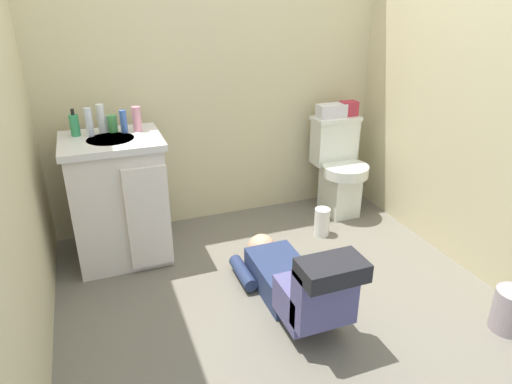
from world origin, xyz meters
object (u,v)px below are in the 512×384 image
at_px(bottle_blue, 124,121).
at_px(toilet, 339,168).
at_px(bottle_clear, 89,122).
at_px(person_plumber, 295,281).
at_px(vanity_cabinet, 119,198).
at_px(paper_towel_roll, 322,222).
at_px(tissue_box, 331,111).
at_px(trash_can, 510,310).
at_px(bottle_green, 113,124).
at_px(toiletry_bag, 349,108).
at_px(bottle_white, 101,118).
at_px(faucet, 107,124).
at_px(soap_dispenser, 75,125).
at_px(bottle_pink, 137,119).

bearing_deg(bottle_blue, toilet, 0.35).
bearing_deg(bottle_clear, toilet, 0.49).
bearing_deg(person_plumber, vanity_cabinet, 132.17).
bearing_deg(paper_towel_roll, tissue_box, 58.12).
relative_size(trash_can, paper_towel_roll, 1.13).
bearing_deg(bottle_clear, person_plumber, -46.86).
bearing_deg(toilet, bottle_green, 179.04).
relative_size(toiletry_bag, paper_towel_roll, 0.60).
distance_m(toiletry_bag, bottle_green, 1.74).
height_order(person_plumber, trash_can, person_plumber).
bearing_deg(bottle_green, tissue_box, 2.27).
bearing_deg(person_plumber, toiletry_bag, 49.22).
xyz_separation_m(tissue_box, bottle_blue, (-1.53, -0.10, 0.09)).
bearing_deg(bottle_white, person_plumber, -50.76).
bearing_deg(faucet, vanity_cabinet, -88.69).
height_order(faucet, trash_can, faucet).
xyz_separation_m(toilet, vanity_cabinet, (-1.66, -0.10, 0.05)).
height_order(faucet, person_plumber, faucet).
xyz_separation_m(bottle_clear, paper_towel_roll, (1.47, -0.30, -0.80)).
bearing_deg(bottle_green, faucet, 151.86).
bearing_deg(trash_can, soap_dispenser, 141.47).
distance_m(bottle_green, trash_can, 2.50).
height_order(toilet, faucet, faucet).
height_order(faucet, bottle_green, bottle_green).
xyz_separation_m(toilet, person_plumber, (-0.84, -1.01, -0.19)).
bearing_deg(toilet, trash_can, -85.08).
bearing_deg(vanity_cabinet, bottle_white, 103.94).
relative_size(faucet, toiletry_bag, 0.81).
bearing_deg(bottle_white, bottle_blue, -21.13).
bearing_deg(soap_dispenser, bottle_green, 0.93).
xyz_separation_m(tissue_box, bottle_white, (-1.65, -0.05, 0.11)).
distance_m(trash_can, paper_towel_roll, 1.32).
relative_size(vanity_cabinet, bottle_white, 4.63).
bearing_deg(bottle_green, trash_can, -41.91).
bearing_deg(bottle_white, bottle_green, -11.09).
bearing_deg(bottle_clear, vanity_cabinet, -38.37).
distance_m(bottle_white, bottle_pink, 0.22).
distance_m(faucet, bottle_blue, 0.11).
relative_size(vanity_cabinet, bottle_clear, 4.74).
height_order(toiletry_bag, bottle_pink, bottle_pink).
height_order(toilet, toiletry_bag, toiletry_bag).
bearing_deg(toiletry_bag, bottle_pink, -176.34).
distance_m(toiletry_bag, bottle_pink, 1.60).
bearing_deg(faucet, toiletry_bag, 1.50).
height_order(bottle_white, bottle_blue, bottle_white).
distance_m(vanity_cabinet, bottle_blue, 0.49).
height_order(vanity_cabinet, bottle_clear, bottle_clear).
xyz_separation_m(bottle_blue, bottle_pink, (0.08, -0.00, 0.01)).
bearing_deg(person_plumber, bottle_pink, 122.98).
relative_size(tissue_box, toiletry_bag, 1.77).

